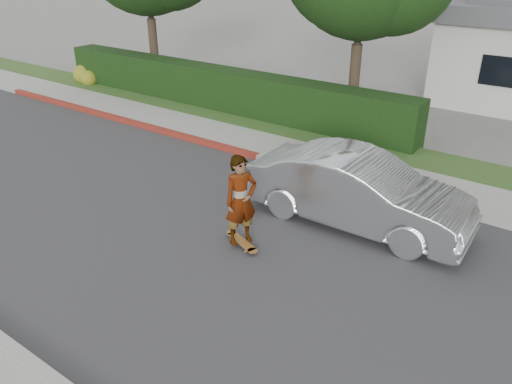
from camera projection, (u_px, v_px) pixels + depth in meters
ground at (121, 205)px, 11.60m from camera, size 120.00×120.00×0.00m
road at (121, 205)px, 11.59m from camera, size 60.00×8.00×0.01m
curb_far at (230, 149)px, 14.55m from camera, size 60.00×0.20×0.15m
curb_red_section at (116, 118)px, 17.15m from camera, size 12.00×0.21×0.15m
sidewalk_far at (248, 141)px, 15.21m from camera, size 60.00×1.60×0.12m
planting_strip at (277, 127)px, 16.38m from camera, size 60.00×1.60×0.10m
hedge at (217, 89)px, 18.07m from camera, size 15.00×1.00×1.50m
flowering_shrub at (86, 76)px, 21.56m from camera, size 1.40×1.00×0.90m
skateboard at (242, 242)px, 10.01m from camera, size 1.01×0.55×0.09m
skateboarder at (241, 200)px, 9.59m from camera, size 0.69×0.80×1.84m
car_silver at (359, 191)px, 10.52m from camera, size 4.76×1.75×1.56m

